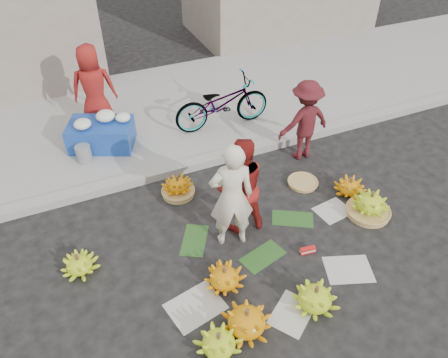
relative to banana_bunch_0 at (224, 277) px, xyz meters
name	(u,v)px	position (x,y,z in m)	size (l,w,h in m)	color
ground	(262,245)	(0.81, 0.42, -0.15)	(80.00, 80.00, 0.00)	black
curb	(207,160)	(0.81, 2.62, -0.08)	(40.00, 0.25, 0.15)	gray
sidewalk	(171,108)	(0.81, 4.72, -0.09)	(40.00, 4.00, 0.12)	gray
newspaper_scatter	(290,285)	(0.81, -0.38, -0.15)	(3.20, 1.80, 0.00)	beige
banana_leaves	(251,238)	(0.71, 0.62, -0.15)	(2.00, 1.00, 0.00)	#1F4B19
banana_bunch_0	(224,277)	(0.00, 0.00, 0.00)	(0.71, 0.71, 0.35)	orange
banana_bunch_1	(219,343)	(-0.45, -0.85, 0.00)	(0.67, 0.67, 0.35)	#92C21B
banana_bunch_2	(247,320)	(-0.03, -0.73, 0.03)	(0.67, 0.67, 0.40)	orange
banana_bunch_3	(315,297)	(0.93, -0.78, 0.01)	(0.77, 0.77, 0.38)	#92C21B
banana_bunch_4	(370,205)	(2.68, 0.34, 0.05)	(0.68, 0.68, 0.47)	#B08849
banana_bunch_5	(350,187)	(2.71, 0.89, -0.01)	(0.66, 0.66, 0.33)	orange
banana_bunch_6	(79,264)	(-1.76, 1.04, -0.02)	(0.65, 0.65, 0.32)	#92C21B
banana_bunch_7	(178,187)	(0.04, 2.02, 0.01)	(0.58, 0.58, 0.39)	#B08849
basket_spare	(303,183)	(2.11, 1.41, -0.12)	(0.51, 0.51, 0.06)	#B08849
incense_stack	(308,250)	(1.34, 0.02, -0.10)	(0.23, 0.07, 0.09)	red
vendor_cream	(232,197)	(0.42, 0.71, 0.72)	(0.64, 0.42, 1.74)	#EDE3C7
vendor_red	(240,186)	(0.67, 0.95, 0.64)	(0.77, 0.60, 1.59)	#A21F18
man_striped	(305,121)	(2.52, 2.15, 0.62)	(0.99, 0.57, 1.54)	maroon
flower_table	(101,133)	(-0.84, 3.81, 0.25)	(1.36, 1.13, 0.68)	#163A95
grey_bucket	(84,154)	(-1.25, 3.45, 0.12)	(0.28, 0.28, 0.31)	gray
flower_vendor	(94,88)	(-0.75, 4.52, 0.82)	(0.83, 0.54, 1.70)	#A21F18
bicycle	(222,103)	(1.51, 3.56, 0.48)	(1.94, 0.68, 1.02)	gray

